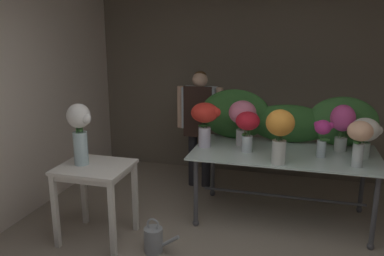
# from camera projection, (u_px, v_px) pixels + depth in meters

# --- Properties ---
(ground_plane) EXTENTS (7.31, 7.31, 0.00)m
(ground_plane) POSITION_uv_depth(u_px,v_px,m) (240.00, 222.00, 4.34)
(ground_plane) COLOR gray
(wall_back) EXTENTS (4.86, 0.12, 2.74)m
(wall_back) POSITION_uv_depth(u_px,v_px,m) (260.00, 80.00, 5.55)
(wall_back) COLOR #706656
(wall_back) RESTS_ON ground
(wall_left) EXTENTS (0.12, 3.44, 2.74)m
(wall_left) POSITION_uv_depth(u_px,v_px,m) (39.00, 90.00, 4.63)
(wall_left) COLOR beige
(wall_left) RESTS_ON ground
(display_table_glass) EXTENTS (1.96, 1.03, 0.79)m
(display_table_glass) POSITION_uv_depth(u_px,v_px,m) (284.00, 161.00, 4.24)
(display_table_glass) COLOR silver
(display_table_glass) RESTS_ON ground
(side_table_white) EXTENTS (0.68, 0.60, 0.78)m
(side_table_white) POSITION_uv_depth(u_px,v_px,m) (95.00, 176.00, 3.84)
(side_table_white) COLOR silver
(side_table_white) RESTS_ON ground
(florist) EXTENTS (0.61, 0.24, 1.55)m
(florist) POSITION_uv_depth(u_px,v_px,m) (200.00, 117.00, 5.11)
(florist) COLOR #232328
(florist) RESTS_ON ground
(foliage_backdrop) EXTENTS (2.01, 0.26, 0.60)m
(foliage_backdrop) POSITION_uv_depth(u_px,v_px,m) (288.00, 120.00, 4.52)
(foliage_backdrop) COLOR #2D6028
(foliage_backdrop) RESTS_ON display_table_glass
(vase_crimson_carnations) EXTENTS (0.26, 0.26, 0.44)m
(vase_crimson_carnations) POSITION_uv_depth(u_px,v_px,m) (248.00, 126.00, 4.15)
(vase_crimson_carnations) COLOR silver
(vase_crimson_carnations) RESTS_ON display_table_glass
(vase_sunset_ranunculus) EXTENTS (0.28, 0.28, 0.54)m
(vase_sunset_ranunculus) POSITION_uv_depth(u_px,v_px,m) (280.00, 130.00, 3.75)
(vase_sunset_ranunculus) COLOR silver
(vase_sunset_ranunculus) RESTS_ON display_table_glass
(vase_rosy_stock) EXTENTS (0.32, 0.31, 0.51)m
(vase_rosy_stock) POSITION_uv_depth(u_px,v_px,m) (243.00, 116.00, 4.39)
(vase_rosy_stock) COLOR silver
(vase_rosy_stock) RESTS_ON display_table_glass
(vase_peach_hydrangea) EXTENTS (0.23, 0.23, 0.45)m
(vase_peach_hydrangea) POSITION_uv_depth(u_px,v_px,m) (359.00, 137.00, 3.69)
(vase_peach_hydrangea) COLOR silver
(vase_peach_hydrangea) RESTS_ON display_table_glass
(vase_ivory_roses) EXTENTS (0.31, 0.28, 0.42)m
(vase_ivory_roses) POSITION_uv_depth(u_px,v_px,m) (366.00, 133.00, 3.94)
(vase_ivory_roses) COLOR silver
(vase_ivory_roses) RESTS_ON display_table_glass
(vase_magenta_dahlias) EXTENTS (0.20, 0.17, 0.39)m
(vase_magenta_dahlias) POSITION_uv_depth(u_px,v_px,m) (323.00, 134.00, 3.98)
(vase_magenta_dahlias) COLOR silver
(vase_magenta_dahlias) RESTS_ON display_table_glass
(vase_fuchsia_snapdragons) EXTENTS (0.26, 0.26, 0.51)m
(vase_fuchsia_snapdragons) POSITION_uv_depth(u_px,v_px,m) (342.00, 122.00, 4.17)
(vase_fuchsia_snapdragons) COLOR silver
(vase_fuchsia_snapdragons) RESTS_ON display_table_glass
(vase_scarlet_peonies) EXTENTS (0.33, 0.31, 0.50)m
(vase_scarlet_peonies) POSITION_uv_depth(u_px,v_px,m) (205.00, 118.00, 4.32)
(vase_scarlet_peonies) COLOR silver
(vase_scarlet_peonies) RESTS_ON display_table_glass
(vase_white_roses_tall) EXTENTS (0.26, 0.23, 0.61)m
(vase_white_roses_tall) POSITION_uv_depth(u_px,v_px,m) (79.00, 129.00, 3.76)
(vase_white_roses_tall) COLOR silver
(vase_white_roses_tall) RESTS_ON side_table_white
(watering_can) EXTENTS (0.35, 0.18, 0.34)m
(watering_can) POSITION_uv_depth(u_px,v_px,m) (154.00, 239.00, 3.73)
(watering_can) COLOR #999EA3
(watering_can) RESTS_ON ground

